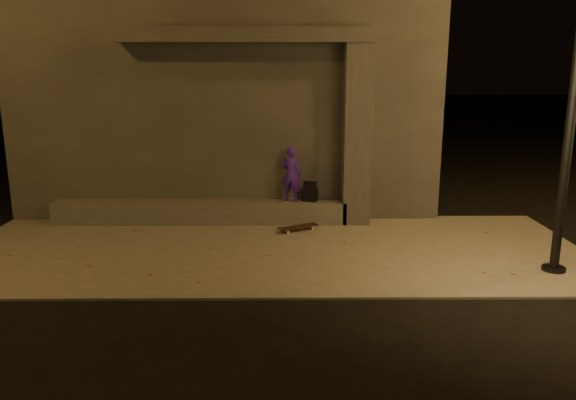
{
  "coord_description": "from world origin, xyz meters",
  "views": [
    {
      "loc": [
        0.2,
        -7.5,
        3.17
      ],
      "look_at": [
        0.3,
        2.0,
        0.92
      ],
      "focal_mm": 35.0,
      "sensor_mm": 36.0,
      "label": 1
    }
  ],
  "objects_px": {
    "column": "(357,135)",
    "skateboard": "(298,227)",
    "backpack": "(310,194)",
    "skateboarder": "(291,174)"
  },
  "relations": [
    {
      "from": "skateboarder",
      "to": "backpack",
      "type": "bearing_deg",
      "value": -162.86
    },
    {
      "from": "skateboard",
      "to": "skateboarder",
      "type": "bearing_deg",
      "value": 72.47
    },
    {
      "from": "column",
      "to": "skateboard",
      "type": "bearing_deg",
      "value": -151.4
    },
    {
      "from": "backpack",
      "to": "column",
      "type": "bearing_deg",
      "value": 20.91
    },
    {
      "from": "skateboarder",
      "to": "skateboard",
      "type": "relative_size",
      "value": 1.34
    },
    {
      "from": "column",
      "to": "skateboard",
      "type": "relative_size",
      "value": 4.28
    },
    {
      "from": "column",
      "to": "skateboard",
      "type": "height_order",
      "value": "column"
    },
    {
      "from": "column",
      "to": "backpack",
      "type": "xyz_separation_m",
      "value": [
        -0.94,
        0.0,
        -1.2
      ]
    },
    {
      "from": "column",
      "to": "skateboarder",
      "type": "bearing_deg",
      "value": 180.0
    },
    {
      "from": "skateboarder",
      "to": "backpack",
      "type": "distance_m",
      "value": 0.56
    }
  ]
}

